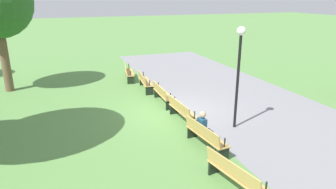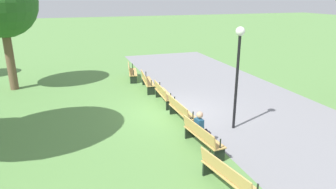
# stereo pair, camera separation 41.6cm
# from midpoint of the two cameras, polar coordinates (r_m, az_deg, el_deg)

# --- Properties ---
(ground_plane) EXTENTS (120.00, 120.00, 0.00)m
(ground_plane) POSITION_cam_midpoint_polar(r_m,az_deg,el_deg) (13.08, 0.06, -3.22)
(ground_plane) COLOR #5B8C47
(path_paving) EXTENTS (25.75, 6.39, 0.01)m
(path_paving) POSITION_cam_midpoint_polar(r_m,az_deg,el_deg) (14.63, 13.22, -1.34)
(path_paving) COLOR gray
(path_paving) RESTS_ON ground
(bench_0) EXTENTS (1.98, 0.80, 0.89)m
(bench_0) POSITION_cam_midpoint_polar(r_m,az_deg,el_deg) (18.02, -8.09, 4.22)
(bench_0) COLOR tan
(bench_0) RESTS_ON ground
(bench_1) EXTENTS (1.96, 0.67, 0.89)m
(bench_1) POSITION_cam_midpoint_polar(r_m,az_deg,el_deg) (15.96, -5.14, 2.50)
(bench_1) COLOR tan
(bench_1) RESTS_ON ground
(bench_2) EXTENTS (1.94, 0.54, 0.89)m
(bench_2) POSITION_cam_midpoint_polar(r_m,az_deg,el_deg) (13.90, -1.95, 0.18)
(bench_2) COLOR tan
(bench_2) RESTS_ON ground
(bench_3) EXTENTS (1.94, 0.54, 0.89)m
(bench_3) POSITION_cam_midpoint_polar(r_m,az_deg,el_deg) (11.87, 1.60, -3.02)
(bench_3) COLOR tan
(bench_3) RESTS_ON ground
(bench_4) EXTENTS (1.96, 0.67, 0.89)m
(bench_4) POSITION_cam_midpoint_polar(r_m,az_deg,el_deg) (9.90, 5.75, -7.62)
(bench_4) COLOR tan
(bench_4) RESTS_ON ground
(bench_5) EXTENTS (1.98, 0.80, 0.89)m
(bench_5) POSITION_cam_midpoint_polar(r_m,az_deg,el_deg) (8.03, 10.96, -14.51)
(bench_5) COLOR tan
(bench_5) RESTS_ON ground
(person_seated) EXTENTS (0.36, 0.54, 1.20)m
(person_seated) POSITION_cam_midpoint_polar(r_m,az_deg,el_deg) (10.12, 5.62, -6.04)
(person_seated) COLOR navy
(person_seated) RESTS_ON ground
(lamp_post) EXTENTS (0.32, 0.32, 3.75)m
(lamp_post) POSITION_cam_midpoint_polar(r_m,az_deg,el_deg) (11.05, 12.13, 6.60)
(lamp_post) COLOR black
(lamp_post) RESTS_ON ground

